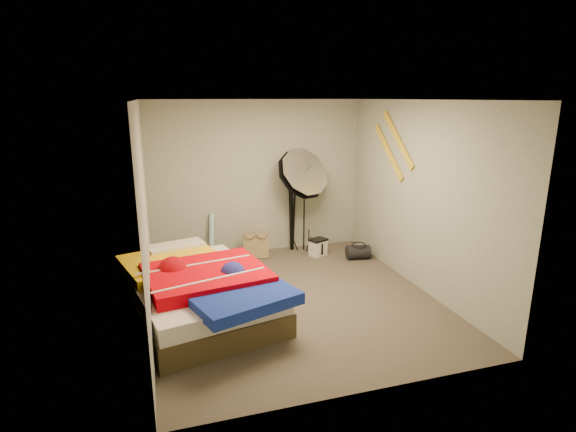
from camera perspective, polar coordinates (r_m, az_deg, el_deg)
name	(u,v)px	position (r m, az deg, el deg)	size (l,w,h in m)	color
floor	(294,299)	(5.92, 0.77, -10.44)	(4.00, 4.00, 0.00)	#51463C
ceiling	(295,100)	(5.35, 0.86, 14.54)	(4.00, 4.00, 0.00)	silver
wall_back	(257,178)	(7.39, -3.90, 4.85)	(3.50, 3.50, 0.00)	#9EA493
wall_front	(369,260)	(3.72, 10.19, -5.46)	(3.50, 3.50, 0.00)	#9EA493
wall_left	(145,215)	(5.26, -17.68, 0.07)	(4.00, 4.00, 0.00)	#9EA493
wall_right	(419,196)	(6.25, 16.32, 2.43)	(4.00, 4.00, 0.00)	#9EA493
tote_bag	(256,245)	(7.31, -4.09, -3.76)	(0.40, 0.12, 0.40)	#9D895C
wrapping_roll	(212,236)	(7.37, -9.68, -2.50)	(0.08, 0.08, 0.71)	#59A6D6
camera_case	(318,248)	(7.42, 3.82, -4.04)	(0.26, 0.19, 0.26)	silver
duffel_bag	(358,252)	(7.34, 8.90, -4.56)	(0.23, 0.23, 0.37)	black
wall_stripe_upper	(398,139)	(6.64, 13.79, 9.43)	(0.02, 1.10, 0.10)	gold
wall_stripe_lower	(388,152)	(6.87, 12.63, 7.99)	(0.02, 1.10, 0.10)	gold
bed	(199,290)	(5.51, -11.22, -9.18)	(1.97, 2.48, 0.62)	#493B22
photo_umbrella	(301,175)	(7.22, 1.67, 5.21)	(0.98, 0.85, 1.84)	black
camera_tripod	(292,205)	(7.50, 0.50, 1.36)	(0.08, 0.08, 1.36)	black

